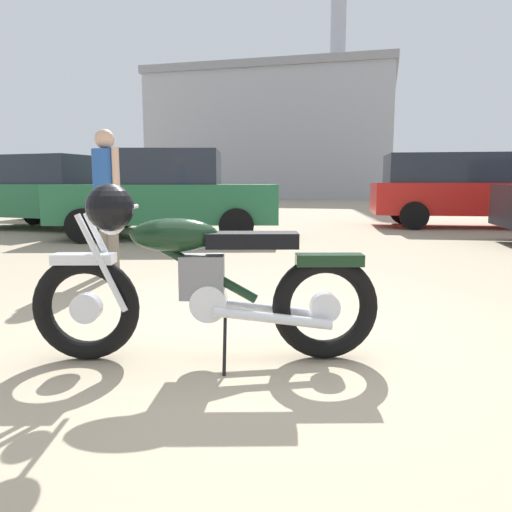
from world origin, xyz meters
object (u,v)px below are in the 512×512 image
Objects in this scene: vintage_motorcycle at (196,280)px; blue_hatchback_right at (87,188)px; bystander at (107,187)px; pale_sedan_back at (51,193)px; silver_sedan_mid at (167,195)px; dark_sedan_left at (129,186)px; white_estate_far at (469,188)px.

blue_hatchback_right is (-6.48, 10.87, 0.43)m from vintage_motorcycle.
bystander is 6.50m from pale_sedan_back.
silver_sedan_mid is at bearing -139.94° from bystander.
bystander is at bearing 105.79° from dark_sedan_left.
dark_sedan_left reaches higher than pale_sedan_back.
pale_sedan_back is 7.94m from dark_sedan_left.
bystander is at bearing -43.13° from pale_sedan_back.
dark_sedan_left is (-4.77, 9.13, 0.10)m from silver_sedan_mid.
white_estate_far reaches higher than silver_sedan_mid.
pale_sedan_back is at bearing -63.76° from vintage_motorcycle.
blue_hatchback_right is 6.05m from silver_sedan_mid.
dark_sedan_left is at bearing 151.45° from white_estate_far.
vintage_motorcycle is 0.44× the size of white_estate_far.
bystander is (-1.78, 2.53, 0.53)m from vintage_motorcycle.
pale_sedan_back is (-3.91, 5.19, -0.18)m from bystander.
white_estate_far is at bearing 22.01° from pale_sedan_back.
blue_hatchback_right reaches higher than white_estate_far.
dark_sedan_left is (-11.10, 5.73, 0.00)m from white_estate_far.
pale_sedan_back is at bearing 107.18° from blue_hatchback_right.
dark_sedan_left is at bearing -126.85° from bystander.
blue_hatchback_right is 0.90× the size of silver_sedan_mid.
vintage_motorcycle is at bearing -43.72° from pale_sedan_back.
vintage_motorcycle is 10.55m from white_estate_far.
blue_hatchback_right is at bearing 121.85° from silver_sedan_mid.
vintage_motorcycle is 0.52× the size of blue_hatchback_right.
vintage_motorcycle is 3.14m from bystander.
white_estate_far is 7.19m from silver_sedan_mid.
silver_sedan_mid is at bearing -153.03° from white_estate_far.
white_estate_far and dark_sedan_left have the same top height.
silver_sedan_mid is (-0.65, 3.85, -0.18)m from bystander.
white_estate_far is 12.50m from dark_sedan_left.
white_estate_far is 1.19× the size of blue_hatchback_right.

